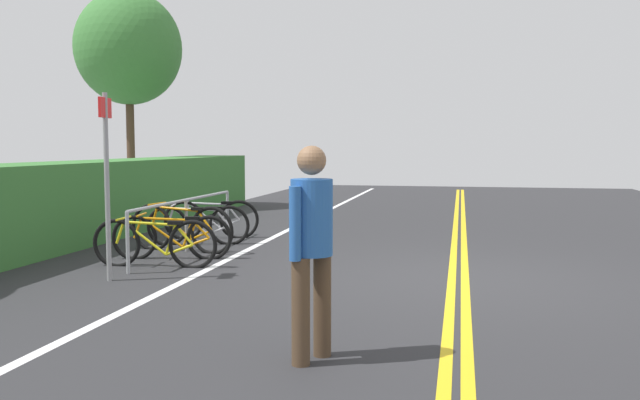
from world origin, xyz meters
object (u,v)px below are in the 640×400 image
bicycle_0 (155,243)px  sign_post_near (107,169)px  bicycle_4 (212,219)px  bike_rack (186,212)px  bicycle_1 (172,237)px  bicycle_3 (199,225)px  bicycle_2 (181,228)px  pedestrian (312,238)px  tree_mid (128,49)px

bicycle_0 → sign_post_near: sign_post_near is taller
bicycle_0 → bicycle_4: bearing=5.3°
bike_rack → bicycle_1: 0.76m
bicycle_3 → sign_post_near: sign_post_near is taller
bicycle_2 → sign_post_near: (-2.27, -0.06, 1.01)m
bicycle_2 → bicycle_4: 1.47m
bike_rack → pedestrian: bearing=-146.9°
bicycle_3 → tree_mid: (5.56, 4.14, 3.79)m
tree_mid → sign_post_near: bearing=-153.8°
bike_rack → bicycle_3: size_ratio=2.28×
pedestrian → bicycle_4: bearing=27.6°
bicycle_2 → tree_mid: 8.41m
bicycle_0 → pedestrian: (-3.38, -2.95, 0.62)m
bike_rack → bicycle_2: bike_rack is taller
bike_rack → bicycle_0: 1.37m
bicycle_3 → pedestrian: 6.29m
tree_mid → bicycle_3: bearing=-143.3°
tree_mid → pedestrian: bearing=-146.4°
bicycle_0 → bicycle_3: bearing=5.6°
bike_rack → bicycle_1: bearing=-173.7°
bicycle_3 → tree_mid: 7.90m
bicycle_3 → sign_post_near: size_ratio=0.73×
bike_rack → tree_mid: size_ratio=0.68×
bike_rack → sign_post_near: bearing=179.7°
bicycle_2 → bicycle_4: bearing=2.8°
bicycle_2 → pedestrian: size_ratio=1.11×
sign_post_near → bicycle_0: bearing=-7.6°
bicycle_0 → bicycle_1: bearing=3.6°
bicycle_4 → tree_mid: 7.35m
bicycle_0 → bicycle_3: (2.02, 0.20, -0.00)m
bicycle_2 → tree_mid: (6.28, 4.16, 3.75)m
bicycle_0 → tree_mid: tree_mid is taller
bike_rack → pedestrian: (-4.72, -3.07, 0.33)m
bicycle_0 → bicycle_1: 0.64m
bicycle_1 → sign_post_near: sign_post_near is taller
bicycle_1 → pedestrian: size_ratio=1.05×
bike_rack → pedestrian: size_ratio=2.28×
bicycle_2 → pedestrian: 5.67m
bicycle_4 → bicycle_3: bearing=-175.5°
bicycle_3 → sign_post_near: (-2.99, -0.07, 1.04)m
bicycle_4 → sign_post_near: sign_post_near is taller
bicycle_2 → bicycle_1: bearing=-167.5°
sign_post_near → tree_mid: bearing=26.2°
bicycle_4 → sign_post_near: size_ratio=0.71×
bicycle_2 → tree_mid: size_ratio=0.33×
bicycle_0 → bicycle_2: 1.31m
bicycle_2 → bicycle_4: (1.47, 0.07, -0.02)m
bicycle_4 → sign_post_near: bearing=-178.0°
bicycle_2 → bicycle_0: bearing=-171.9°
pedestrian → tree_mid: size_ratio=0.30×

